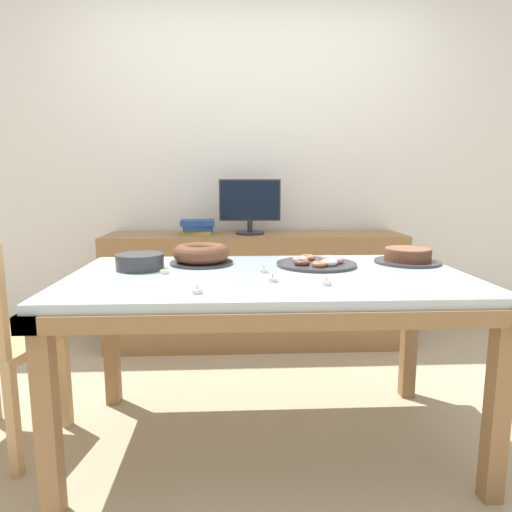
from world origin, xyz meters
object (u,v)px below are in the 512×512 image
(book_stack, at_px, (198,227))
(plate_stack, at_px, (140,262))
(computer_monitor, at_px, (250,207))
(tealight_near_front, at_px, (264,270))
(tealight_centre, at_px, (165,271))
(cake_golden_bundt, at_px, (201,255))
(tealight_near_cakes, at_px, (273,279))
(tealight_left_edge, at_px, (326,283))
(tealight_right_edge, at_px, (197,291))
(pastry_platter, at_px, (317,263))
(cake_chocolate_round, at_px, (408,256))

(book_stack, xyz_separation_m, plate_stack, (-0.17, -1.16, -0.04))
(computer_monitor, height_order, tealight_near_front, computer_monitor)
(tealight_centre, bearing_deg, book_stack, 87.97)
(computer_monitor, xyz_separation_m, plate_stack, (-0.53, -1.15, -0.18))
(cake_golden_bundt, distance_m, tealight_near_front, 0.36)
(computer_monitor, distance_m, tealight_centre, 1.34)
(book_stack, bearing_deg, tealight_near_front, -73.27)
(tealight_near_cakes, bearing_deg, plate_stack, 153.81)
(cake_golden_bundt, height_order, tealight_near_cakes, cake_golden_bundt)
(computer_monitor, relative_size, plate_stack, 2.02)
(plate_stack, relative_size, tealight_left_edge, 5.25)
(book_stack, height_order, tealight_right_edge, book_stack)
(plate_stack, xyz_separation_m, tealight_right_edge, (0.29, -0.45, -0.02))
(cake_golden_bundt, relative_size, tealight_right_edge, 7.46)
(tealight_near_front, bearing_deg, tealight_near_cakes, -82.21)
(tealight_left_edge, bearing_deg, tealight_centre, 159.04)
(pastry_platter, height_order, tealight_left_edge, pastry_platter)
(tealight_near_cakes, relative_size, tealight_centre, 1.00)
(cake_golden_bundt, distance_m, pastry_platter, 0.54)
(tealight_centre, relative_size, tealight_near_front, 1.00)
(pastry_platter, height_order, tealight_near_cakes, pastry_platter)
(plate_stack, relative_size, tealight_near_cakes, 5.25)
(plate_stack, bearing_deg, cake_chocolate_round, 4.55)
(cake_chocolate_round, height_order, pastry_platter, cake_chocolate_round)
(tealight_right_edge, bearing_deg, plate_stack, 122.35)
(cake_chocolate_round, distance_m, plate_stack, 1.25)
(book_stack, bearing_deg, cake_chocolate_round, -44.32)
(plate_stack, bearing_deg, tealight_near_cakes, -26.19)
(cake_chocolate_round, distance_m, tealight_near_cakes, 0.78)
(computer_monitor, relative_size, cake_chocolate_round, 1.36)
(computer_monitor, relative_size, tealight_near_front, 10.60)
(computer_monitor, relative_size, tealight_left_edge, 10.60)
(pastry_platter, relative_size, tealight_left_edge, 9.28)
(tealight_right_edge, bearing_deg, book_stack, 94.24)
(pastry_platter, xyz_separation_m, tealight_centre, (-0.68, -0.15, -0.00))
(tealight_left_edge, bearing_deg, tealight_near_front, 131.19)
(book_stack, height_order, tealight_left_edge, book_stack)
(computer_monitor, xyz_separation_m, pastry_platter, (0.27, -1.11, -0.20))
(tealight_near_front, bearing_deg, cake_golden_bundt, 142.01)
(book_stack, xyz_separation_m, pastry_platter, (0.63, -1.11, -0.06))
(tealight_left_edge, bearing_deg, tealight_right_edge, -167.59)
(pastry_platter, bearing_deg, cake_chocolate_round, 6.53)
(cake_chocolate_round, bearing_deg, computer_monitor, 124.24)
(book_stack, bearing_deg, pastry_platter, -60.20)
(cake_golden_bundt, xyz_separation_m, tealight_centre, (-0.14, -0.22, -0.03))
(tealight_near_cakes, distance_m, tealight_near_front, 0.18)
(tealight_near_cakes, relative_size, tealight_left_edge, 1.00)
(cake_chocolate_round, xyz_separation_m, tealight_near_front, (-0.70, -0.20, -0.02))
(computer_monitor, xyz_separation_m, tealight_near_cakes, (0.04, -1.43, -0.20))
(computer_monitor, distance_m, pastry_platter, 1.16)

